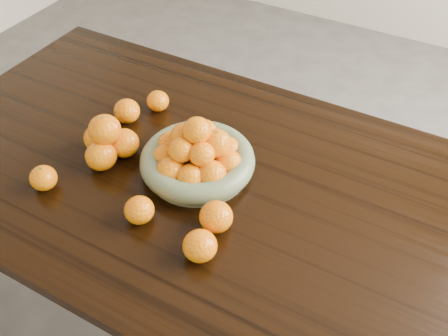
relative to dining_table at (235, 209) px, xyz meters
The scene contains 10 objects.
ground 0.66m from the dining_table, ahead, with size 5.00×5.00×0.00m, color #605C5A.
dining_table is the anchor object (origin of this frame).
fruit_bowl 0.19m from the dining_table, behind, with size 0.32×0.32×0.18m.
orange_pyramid 0.42m from the dining_table, behind, with size 0.17×0.17×0.14m.
loose_orange_0 0.54m from the dining_table, 151.39° to the right, with size 0.07×0.07×0.07m, color orange.
loose_orange_1 0.30m from the dining_table, 126.42° to the right, with size 0.08×0.08×0.07m, color orange.
loose_orange_2 0.20m from the dining_table, 81.63° to the right, with size 0.09×0.09×0.08m, color orange.
loose_orange_3 0.47m from the dining_table, 167.54° to the left, with size 0.08×0.08×0.08m, color orange.
loose_orange_4 0.45m from the dining_table, 153.60° to the left, with size 0.07×0.07×0.07m, color orange.
loose_orange_5 0.28m from the dining_table, 82.39° to the right, with size 0.08×0.08×0.08m, color orange.
Camera 1 is at (0.44, -0.85, 1.74)m, focal length 40.00 mm.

